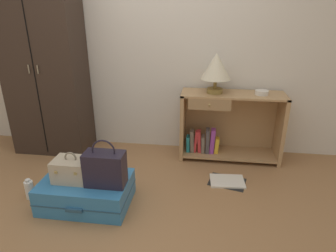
{
  "coord_description": "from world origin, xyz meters",
  "views": [
    {
      "loc": [
        0.67,
        -1.89,
        1.63
      ],
      "look_at": [
        0.32,
        0.75,
        0.55
      ],
      "focal_mm": 31.32,
      "sensor_mm": 36.0,
      "label": 1
    }
  ],
  "objects_px": {
    "bowl": "(262,93)",
    "handbag": "(105,168)",
    "wardrobe": "(45,65)",
    "train_case": "(72,169)",
    "suitcase_large": "(87,192)",
    "bottle": "(29,189)",
    "table_lamp": "(216,67)",
    "open_book_on_floor": "(227,181)",
    "bookshelf": "(226,126)"
  },
  "relations": [
    {
      "from": "handbag",
      "to": "open_book_on_floor",
      "type": "height_order",
      "value": "handbag"
    },
    {
      "from": "bookshelf",
      "to": "open_book_on_floor",
      "type": "bearing_deg",
      "value": -89.13
    },
    {
      "from": "bookshelf",
      "to": "table_lamp",
      "type": "bearing_deg",
      "value": -169.84
    },
    {
      "from": "open_book_on_floor",
      "to": "wardrobe",
      "type": "bearing_deg",
      "value": 166.05
    },
    {
      "from": "suitcase_large",
      "to": "bookshelf",
      "type": "bearing_deg",
      "value": 40.9
    },
    {
      "from": "wardrobe",
      "to": "bottle",
      "type": "height_order",
      "value": "wardrobe"
    },
    {
      "from": "bottle",
      "to": "open_book_on_floor",
      "type": "height_order",
      "value": "bottle"
    },
    {
      "from": "bowl",
      "to": "handbag",
      "type": "xyz_separation_m",
      "value": [
        -1.38,
        -1.09,
        -0.4
      ]
    },
    {
      "from": "table_lamp",
      "to": "train_case",
      "type": "distance_m",
      "value": 1.75
    },
    {
      "from": "suitcase_large",
      "to": "handbag",
      "type": "xyz_separation_m",
      "value": [
        0.21,
        -0.04,
        0.27
      ]
    },
    {
      "from": "bowl",
      "to": "suitcase_large",
      "type": "bearing_deg",
      "value": -146.51
    },
    {
      "from": "wardrobe",
      "to": "bowl",
      "type": "bearing_deg",
      "value": 0.44
    },
    {
      "from": "bookshelf",
      "to": "bottle",
      "type": "xyz_separation_m",
      "value": [
        -1.8,
        -1.07,
        -0.29
      ]
    },
    {
      "from": "bowl",
      "to": "suitcase_large",
      "type": "relative_size",
      "value": 0.18
    },
    {
      "from": "suitcase_large",
      "to": "open_book_on_floor",
      "type": "relative_size",
      "value": 1.9
    },
    {
      "from": "table_lamp",
      "to": "bowl",
      "type": "distance_m",
      "value": 0.55
    },
    {
      "from": "bowl",
      "to": "handbag",
      "type": "bearing_deg",
      "value": -141.71
    },
    {
      "from": "table_lamp",
      "to": "bottle",
      "type": "relative_size",
      "value": 2.17
    },
    {
      "from": "suitcase_large",
      "to": "handbag",
      "type": "relative_size",
      "value": 1.86
    },
    {
      "from": "bowl",
      "to": "open_book_on_floor",
      "type": "height_order",
      "value": "bowl"
    },
    {
      "from": "suitcase_large",
      "to": "bottle",
      "type": "relative_size",
      "value": 3.91
    },
    {
      "from": "bookshelf",
      "to": "bottle",
      "type": "relative_size",
      "value": 5.7
    },
    {
      "from": "wardrobe",
      "to": "table_lamp",
      "type": "xyz_separation_m",
      "value": [
        1.91,
        0.02,
        0.02
      ]
    },
    {
      "from": "wardrobe",
      "to": "handbag",
      "type": "relative_size",
      "value": 4.99
    },
    {
      "from": "suitcase_large",
      "to": "open_book_on_floor",
      "type": "distance_m",
      "value": 1.36
    },
    {
      "from": "bookshelf",
      "to": "handbag",
      "type": "bearing_deg",
      "value": -132.91
    },
    {
      "from": "bookshelf",
      "to": "bowl",
      "type": "height_order",
      "value": "bowl"
    },
    {
      "from": "bookshelf",
      "to": "handbag",
      "type": "xyz_separation_m",
      "value": [
        -1.04,
        -1.12,
        0.01
      ]
    },
    {
      "from": "suitcase_large",
      "to": "handbag",
      "type": "distance_m",
      "value": 0.35
    },
    {
      "from": "bowl",
      "to": "train_case",
      "type": "relative_size",
      "value": 0.46
    },
    {
      "from": "table_lamp",
      "to": "handbag",
      "type": "xyz_separation_m",
      "value": [
        -0.89,
        -1.09,
        -0.65
      ]
    },
    {
      "from": "bowl",
      "to": "handbag",
      "type": "distance_m",
      "value": 1.8
    },
    {
      "from": "table_lamp",
      "to": "bowl",
      "type": "bearing_deg",
      "value": -0.51
    },
    {
      "from": "wardrobe",
      "to": "train_case",
      "type": "distance_m",
      "value": 1.43
    },
    {
      "from": "train_case",
      "to": "handbag",
      "type": "xyz_separation_m",
      "value": [
        0.31,
        -0.03,
        0.05
      ]
    },
    {
      "from": "suitcase_large",
      "to": "open_book_on_floor",
      "type": "height_order",
      "value": "suitcase_large"
    },
    {
      "from": "wardrobe",
      "to": "train_case",
      "type": "relative_size",
      "value": 6.73
    },
    {
      "from": "table_lamp",
      "to": "bowl",
      "type": "relative_size",
      "value": 3.04
    },
    {
      "from": "table_lamp",
      "to": "open_book_on_floor",
      "type": "height_order",
      "value": "table_lamp"
    },
    {
      "from": "handbag",
      "to": "bowl",
      "type": "bearing_deg",
      "value": 38.29
    },
    {
      "from": "bottle",
      "to": "open_book_on_floor",
      "type": "xyz_separation_m",
      "value": [
        1.81,
        0.51,
        -0.08
      ]
    },
    {
      "from": "bookshelf",
      "to": "table_lamp",
      "type": "relative_size",
      "value": 2.63
    },
    {
      "from": "wardrobe",
      "to": "table_lamp",
      "type": "height_order",
      "value": "wardrobe"
    },
    {
      "from": "open_book_on_floor",
      "to": "table_lamp",
      "type": "bearing_deg",
      "value": 107.03
    },
    {
      "from": "bowl",
      "to": "bottle",
      "type": "distance_m",
      "value": 2.48
    },
    {
      "from": "bookshelf",
      "to": "bowl",
      "type": "xyz_separation_m",
      "value": [
        0.34,
        -0.03,
        0.41
      ]
    },
    {
      "from": "bookshelf",
      "to": "table_lamp",
      "type": "distance_m",
      "value": 0.68
    },
    {
      "from": "wardrobe",
      "to": "handbag",
      "type": "xyz_separation_m",
      "value": [
        1.02,
        -1.07,
        -0.63
      ]
    },
    {
      "from": "suitcase_large",
      "to": "handbag",
      "type": "bearing_deg",
      "value": -11.12
    },
    {
      "from": "bottle",
      "to": "suitcase_large",
      "type": "bearing_deg",
      "value": -0.73
    }
  ]
}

